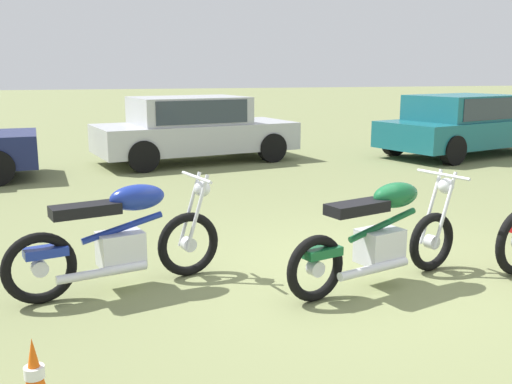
# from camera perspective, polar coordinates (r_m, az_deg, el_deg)

# --- Properties ---
(ground_plane) EXTENTS (120.00, 120.00, 0.00)m
(ground_plane) POSITION_cam_1_polar(r_m,az_deg,el_deg) (5.92, 10.61, -8.07)
(ground_plane) COLOR olive
(motorcycle_blue) EXTENTS (2.00, 0.85, 1.02)m
(motorcycle_blue) POSITION_cam_1_polar(r_m,az_deg,el_deg) (5.51, -13.09, -4.39)
(motorcycle_blue) COLOR black
(motorcycle_blue) RESTS_ON ground
(motorcycle_green) EXTENTS (2.03, 0.90, 1.02)m
(motorcycle_green) POSITION_cam_1_polar(r_m,az_deg,el_deg) (5.59, 12.14, -4.12)
(motorcycle_green) COLOR black
(motorcycle_green) RESTS_ON ground
(car_silver) EXTENTS (4.58, 2.60, 1.43)m
(car_silver) POSITION_cam_1_polar(r_m,az_deg,el_deg) (12.97, -6.21, 6.47)
(car_silver) COLOR #B2B5BA
(car_silver) RESTS_ON ground
(car_teal) EXTENTS (4.61, 2.96, 1.43)m
(car_teal) POSITION_cam_1_polar(r_m,az_deg,el_deg) (14.70, 19.61, 6.49)
(car_teal) COLOR #19606B
(car_teal) RESTS_ON ground
(traffic_cone) EXTENTS (0.25, 0.25, 0.48)m
(traffic_cone) POSITION_cam_1_polar(r_m,az_deg,el_deg) (3.82, -20.83, -16.76)
(traffic_cone) COLOR #EA590F
(traffic_cone) RESTS_ON ground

